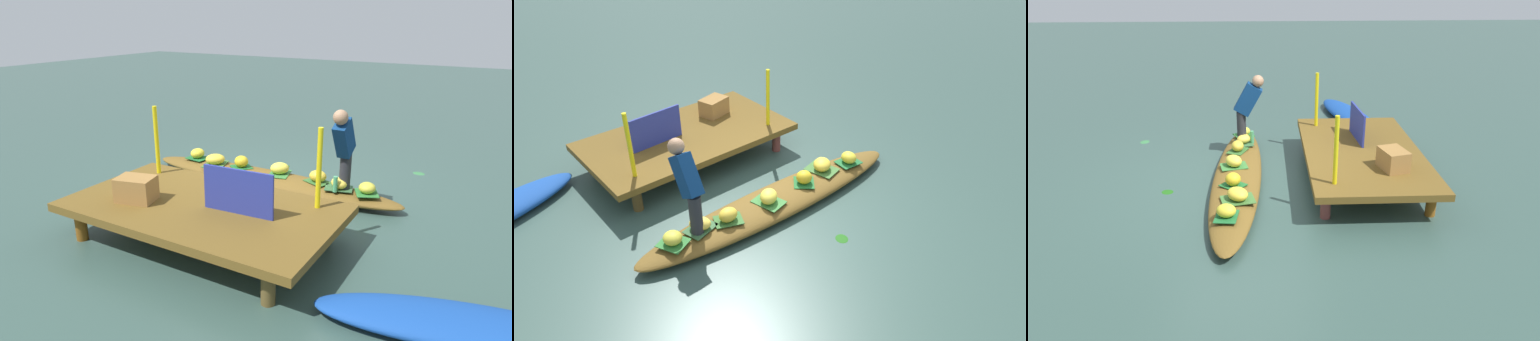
# 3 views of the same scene
# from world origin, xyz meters

# --- Properties ---
(canal_water) EXTENTS (40.00, 40.00, 0.00)m
(canal_water) POSITION_xyz_m (0.00, 0.00, 0.00)
(canal_water) COLOR #334D45
(canal_water) RESTS_ON ground
(dock_platform) EXTENTS (3.20, 1.80, 0.47)m
(dock_platform) POSITION_xyz_m (-0.22, 1.95, 0.41)
(dock_platform) COLOR brown
(dock_platform) RESTS_ON ground
(vendor_boat) EXTENTS (4.33, 0.83, 0.23)m
(vendor_boat) POSITION_xyz_m (0.00, 0.00, 0.11)
(vendor_boat) COLOR brown
(vendor_boat) RESTS_ON ground
(moored_boat) EXTENTS (2.57, 1.27, 0.22)m
(moored_boat) POSITION_xyz_m (-3.12, 2.26, 0.11)
(moored_boat) COLOR #164398
(moored_boat) RESTS_ON ground
(leaf_mat_0) EXTENTS (0.44, 0.36, 0.01)m
(leaf_mat_0) POSITION_xyz_m (-1.22, 0.07, 0.23)
(leaf_mat_0) COLOR #346037
(leaf_mat_0) RESTS_ON vendor_boat
(banana_bunch_0) EXTENTS (0.34, 0.34, 0.16)m
(banana_bunch_0) POSITION_xyz_m (-1.22, 0.07, 0.31)
(banana_bunch_0) COLOR yellow
(banana_bunch_0) RESTS_ON vendor_boat
(leaf_mat_1) EXTENTS (0.43, 0.51, 0.01)m
(leaf_mat_1) POSITION_xyz_m (0.94, 0.05, 0.23)
(leaf_mat_1) COLOR #3E7031
(leaf_mat_1) RESTS_ON vendor_boat
(banana_bunch_1) EXTENTS (0.41, 0.40, 0.17)m
(banana_bunch_1) POSITION_xyz_m (0.94, 0.05, 0.32)
(banana_bunch_1) COLOR yellow
(banana_bunch_1) RESTS_ON vendor_boat
(leaf_mat_2) EXTENTS (0.38, 0.32, 0.01)m
(leaf_mat_2) POSITION_xyz_m (1.39, -0.07, 0.23)
(leaf_mat_2) COLOR #1E6630
(leaf_mat_2) RESTS_ON vendor_boat
(banana_bunch_2) EXTENTS (0.27, 0.29, 0.17)m
(banana_bunch_2) POSITION_xyz_m (1.39, -0.07, 0.32)
(banana_bunch_2) COLOR yellow
(banana_bunch_2) RESTS_ON vendor_boat
(leaf_mat_3) EXTENTS (0.41, 0.43, 0.01)m
(leaf_mat_3) POSITION_xyz_m (-1.62, 0.05, 0.23)
(leaf_mat_3) COLOR #2E7632
(leaf_mat_3) RESTS_ON vendor_boat
(banana_bunch_3) EXTENTS (0.27, 0.27, 0.16)m
(banana_bunch_3) POSITION_xyz_m (-1.62, 0.05, 0.31)
(banana_bunch_3) COLOR gold
(banana_bunch_3) RESTS_ON vendor_boat
(leaf_mat_4) EXTENTS (0.38, 0.46, 0.01)m
(leaf_mat_4) POSITION_xyz_m (-0.20, -0.06, 0.23)
(leaf_mat_4) COLOR #397A36
(leaf_mat_4) RESTS_ON vendor_boat
(banana_bunch_4) EXTENTS (0.37, 0.36, 0.18)m
(banana_bunch_4) POSITION_xyz_m (-0.20, -0.06, 0.32)
(banana_bunch_4) COLOR yellow
(banana_bunch_4) RESTS_ON vendor_boat
(leaf_mat_5) EXTENTS (0.43, 0.43, 0.01)m
(leaf_mat_5) POSITION_xyz_m (0.48, -0.03, 0.23)
(leaf_mat_5) COLOR #1F672C
(leaf_mat_5) RESTS_ON vendor_boat
(banana_bunch_5) EXTENTS (0.27, 0.27, 0.19)m
(banana_bunch_5) POSITION_xyz_m (0.48, -0.03, 0.33)
(banana_bunch_5) COLOR gold
(banana_bunch_5) RESTS_ON vendor_boat
(leaf_mat_6) EXTENTS (0.44, 0.39, 0.01)m
(leaf_mat_6) POSITION_xyz_m (-0.85, -0.03, 0.23)
(leaf_mat_6) COLOR #34672C
(leaf_mat_6) RESTS_ON vendor_boat
(banana_bunch_6) EXTENTS (0.27, 0.22, 0.18)m
(banana_bunch_6) POSITION_xyz_m (-0.85, -0.03, 0.32)
(banana_bunch_6) COLOR gold
(banana_bunch_6) RESTS_ON vendor_boat
(vendor_person) EXTENTS (0.20, 0.53, 1.19)m
(vendor_person) POSITION_xyz_m (-1.28, 0.15, 0.91)
(vendor_person) COLOR #28282D
(vendor_person) RESTS_ON vendor_boat
(water_bottle) EXTENTS (0.06, 0.06, 0.22)m
(water_bottle) POSITION_xyz_m (-1.21, 0.21, 0.34)
(water_bottle) COLOR #4DA86D
(water_bottle) RESTS_ON vendor_boat
(market_banner) EXTENTS (0.86, 0.09, 0.52)m
(market_banner) POSITION_xyz_m (-0.72, 1.95, 0.73)
(market_banner) COLOR navy
(market_banner) RESTS_ON dock_platform
(railing_post_west) EXTENTS (0.06, 0.06, 0.95)m
(railing_post_west) POSITION_xyz_m (-1.42, 1.35, 0.94)
(railing_post_west) COLOR yellow
(railing_post_west) RESTS_ON dock_platform
(railing_post_east) EXTENTS (0.06, 0.06, 0.95)m
(railing_post_east) POSITION_xyz_m (0.98, 1.35, 0.94)
(railing_post_east) COLOR yellow
(railing_post_east) RESTS_ON dock_platform
(produce_crate) EXTENTS (0.51, 0.42, 0.29)m
(produce_crate) POSITION_xyz_m (0.53, 2.24, 0.61)
(produce_crate) COLOR olive
(produce_crate) RESTS_ON dock_platform
(drifting_plant_0) EXTENTS (0.23, 0.21, 0.01)m
(drifting_plant_0) POSITION_xyz_m (-1.96, -1.85, 0.00)
(drifting_plant_0) COLOR #377943
(drifting_plant_0) RESTS_ON ground
(drifting_plant_1) EXTENTS (0.23, 0.24, 0.01)m
(drifting_plant_1) POSITION_xyz_m (0.20, -1.05, 0.00)
(drifting_plant_1) COLOR #1E5D16
(drifting_plant_1) RESTS_ON ground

